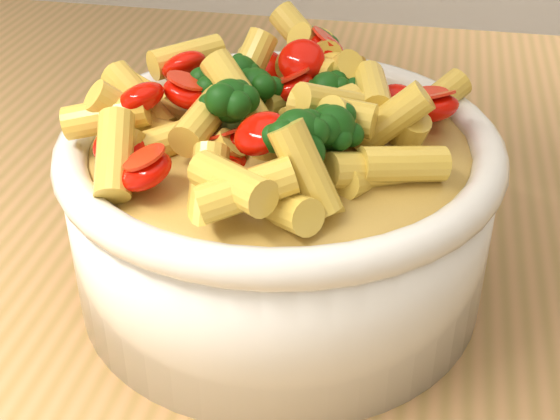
# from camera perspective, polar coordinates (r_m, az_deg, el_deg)

# --- Properties ---
(table) EXTENTS (1.20, 0.80, 0.90)m
(table) POSITION_cam_1_polar(r_m,az_deg,el_deg) (0.55, 6.15, -11.03)
(table) COLOR #AD7B4A
(table) RESTS_ON ground
(serving_bowl) EXTENTS (0.23, 0.23, 0.10)m
(serving_bowl) POSITION_cam_1_polar(r_m,az_deg,el_deg) (0.42, 0.00, 0.14)
(serving_bowl) COLOR white
(serving_bowl) RESTS_ON table
(pasta_salad) EXTENTS (0.18, 0.18, 0.04)m
(pasta_salad) POSITION_cam_1_polar(r_m,az_deg,el_deg) (0.39, 0.00, 7.71)
(pasta_salad) COLOR #E5BF48
(pasta_salad) RESTS_ON serving_bowl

